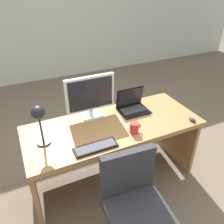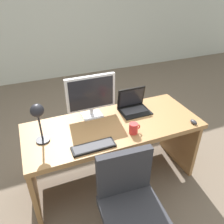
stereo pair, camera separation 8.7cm
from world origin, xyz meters
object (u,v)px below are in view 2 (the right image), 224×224
Objects in this scene: laptop at (133,103)px; office_chair at (130,215)px; monitor at (91,94)px; desk_lamp at (38,116)px; coffee_mug at (134,128)px; mouse at (194,122)px; keyboard at (94,147)px; desk at (112,138)px.

laptop reaches higher than office_chair.
monitor is 0.48m from laptop.
desk_lamp is 0.83m from coffee_mug.
monitor reaches higher than office_chair.
mouse is (0.43, -0.47, -0.05)m from laptop.
monitor is 6.12× the size of mouse.
desk_lamp is (-1.39, 0.25, 0.26)m from mouse.
mouse is 1.44m from desk_lamp.
laptop is at bearing -5.47° from monitor.
keyboard is at bearing -142.98° from laptop.
keyboard is at bearing -106.60° from monitor.
laptop is 0.83× the size of keyboard.
keyboard is 0.61m from office_chair.
coffee_mug is (0.26, -0.42, -0.19)m from monitor.
coffee_mug is (0.12, -0.24, 0.25)m from desk.
office_chair is (-0.88, -0.43, -0.39)m from mouse.
desk_lamp is 3.51× the size of coffee_mug.
mouse is at bearing -30.32° from monitor.
desk_lamp is at bearing -167.59° from laptop.
monitor is 1.60× the size of laptop.
desk is at bearing 78.78° from office_chair.
coffee_mug is (-0.18, -0.38, -0.02)m from laptop.
monitor is 0.53m from coffee_mug.
desk_lamp is (-0.38, 0.23, 0.27)m from keyboard.
desk_lamp is at bearing 126.97° from office_chair.
laptop is 1.10m from office_chair.
laptop is 2.83× the size of coffee_mug.
coffee_mug is at bearing 62.61° from office_chair.
mouse is at bearing -1.41° from keyboard.
desk is at bearing -52.76° from monitor.
mouse reaches higher than desk.
monitor is 1.29× the size of desk_lamp.
monitor is at bearing 89.52° from office_chair.
office_chair is at bearing -101.22° from desk.
mouse is 0.74× the size of coffee_mug.
desk_lamp reaches higher than keyboard.
keyboard is at bearing -171.64° from coffee_mug.
desk_lamp reaches higher than mouse.
monitor is at bearing 121.39° from coffee_mug.
office_chair is (0.14, -0.46, -0.38)m from keyboard.
office_chair is (-0.27, -0.51, -0.42)m from coffee_mug.
coffee_mug is (0.78, -0.17, -0.23)m from desk_lamp.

